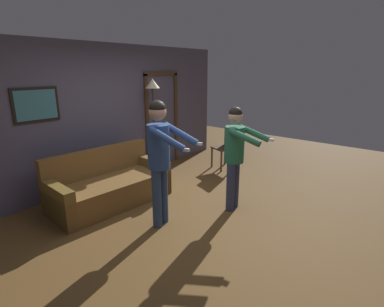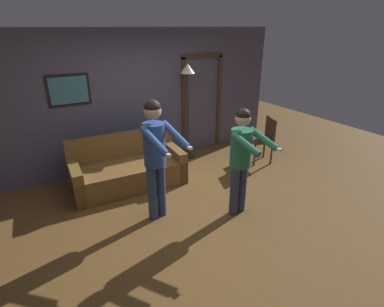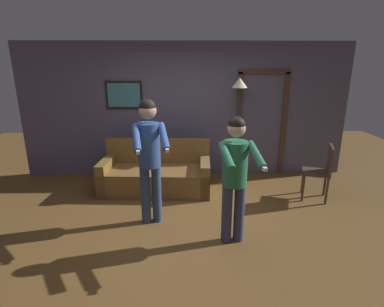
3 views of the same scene
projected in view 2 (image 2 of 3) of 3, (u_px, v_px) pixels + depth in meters
name	position (u px, v px, depth m)	size (l,w,h in m)	color
ground_plane	(189.00, 210.00, 4.62)	(12.00, 12.00, 0.00)	brown
back_wall_assembly	(135.00, 100.00, 5.77)	(6.40, 0.10, 2.60)	#555068
couch	(128.00, 170.00, 5.26)	(1.94, 0.95, 0.87)	brown
torchiere_lamp	(188.00, 84.00, 5.87)	(0.29, 0.29, 1.95)	#332D28
person_standing_left	(155.00, 150.00, 4.04)	(0.52, 0.74, 1.76)	navy
person_standing_right	(242.00, 154.00, 4.18)	(0.48, 0.67, 1.61)	navy
dining_chair_distant	(265.00, 137.00, 6.10)	(0.54, 0.54, 0.93)	#4C3828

